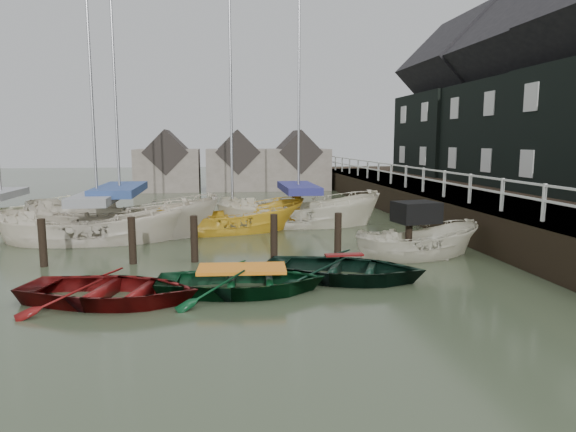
{
  "coord_description": "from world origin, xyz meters",
  "views": [
    {
      "loc": [
        -0.49,
        -12.31,
        3.61
      ],
      "look_at": [
        1.57,
        2.56,
        1.4
      ],
      "focal_mm": 32.0,
      "sensor_mm": 36.0,
      "label": 1
    }
  ],
  "objects": [
    {
      "name": "ground",
      "position": [
        0.0,
        0.0,
        0.0
      ],
      "size": [
        120.0,
        120.0,
        0.0
      ],
      "primitive_type": "plane",
      "color": "#2C3622",
      "rests_on": "ground"
    },
    {
      "name": "pier",
      "position": [
        9.48,
        10.0,
        0.71
      ],
      "size": [
        3.04,
        32.0,
        2.7
      ],
      "color": "black",
      "rests_on": "ground"
    },
    {
      "name": "land_strip",
      "position": [
        15.0,
        10.0,
        0.0
      ],
      "size": [
        14.0,
        38.0,
        1.5
      ],
      "primitive_type": "cube",
      "color": "black",
      "rests_on": "ground"
    },
    {
      "name": "quay_houses",
      "position": [
        14.99,
        8.66,
        5.68
      ],
      "size": [
        6.52,
        28.14,
        10.01
      ],
      "color": "black",
      "rests_on": "ground"
    },
    {
      "name": "mooring_pilings",
      "position": [
        -1.11,
        3.0,
        0.5
      ],
      "size": [
        13.72,
        0.22,
        1.8
      ],
      "color": "black",
      "rests_on": "ground"
    },
    {
      "name": "far_sheds",
      "position": [
        0.83,
        26.0,
        1.86
      ],
      "size": [
        14.0,
        4.08,
        4.39
      ],
      "color": "#665B51",
      "rests_on": "ground"
    },
    {
      "name": "rowboat_red",
      "position": [
        -2.91,
        -0.71,
        0.0
      ],
      "size": [
        4.68,
        3.86,
        0.84
      ],
      "primitive_type": "imported",
      "rotation": [
        0.0,
        0.0,
        1.31
      ],
      "color": "#590D0C",
      "rests_on": "ground"
    },
    {
      "name": "rowboat_green",
      "position": [
        0.06,
        -0.36,
        0.0
      ],
      "size": [
        4.22,
        3.15,
        0.84
      ],
      "primitive_type": "imported",
      "rotation": [
        0.0,
        0.0,
        1.5
      ],
      "color": "black",
      "rests_on": "ground"
    },
    {
      "name": "rowboat_dkgreen",
      "position": [
        2.76,
        0.43,
        0.0
      ],
      "size": [
        4.99,
        4.33,
        0.86
      ],
      "primitive_type": "imported",
      "rotation": [
        0.0,
        0.0,
        1.19
      ],
      "color": "black",
      "rests_on": "ground"
    },
    {
      "name": "motorboat",
      "position": [
        5.65,
        2.64,
        0.1
      ],
      "size": [
        4.49,
        2.35,
        2.55
      ],
      "rotation": [
        0.0,
        0.0,
        1.75
      ],
      "color": "beige",
      "rests_on": "ground"
    },
    {
      "name": "sailboat_a",
      "position": [
        -4.77,
        6.77,
        0.06
      ],
      "size": [
        6.96,
        2.83,
        11.76
      ],
      "rotation": [
        0.0,
        0.0,
        1.61
      ],
      "color": "beige",
      "rests_on": "ground"
    },
    {
      "name": "sailboat_b",
      "position": [
        -4.19,
        7.92,
        0.06
      ],
      "size": [
        8.19,
        4.7,
        13.15
      ],
      "rotation": [
        0.0,
        0.0,
        1.32
      ],
      "color": "beige",
      "rests_on": "ground"
    },
    {
      "name": "sailboat_c",
      "position": [
        0.11,
        8.2,
        0.01
      ],
      "size": [
        6.52,
        3.66,
        10.5
      ],
      "rotation": [
        0.0,
        0.0,
        1.8
      ],
      "color": "gold",
      "rests_on": "ground"
    },
    {
      "name": "sailboat_d",
      "position": [
        2.96,
        9.3,
        0.06
      ],
      "size": [
        7.25,
        3.4,
        11.39
      ],
      "rotation": [
        0.0,
        0.0,
        1.46
      ],
      "color": "beige",
      "rests_on": "ground"
    },
    {
      "name": "sailboat_e",
      "position": [
        -9.54,
        10.67,
        0.06
      ],
      "size": [
        6.0,
        2.44,
        10.65
      ],
      "rotation": [
        0.0,
        0.0,
        1.61
      ],
      "color": "beige",
      "rests_on": "ground"
    }
  ]
}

